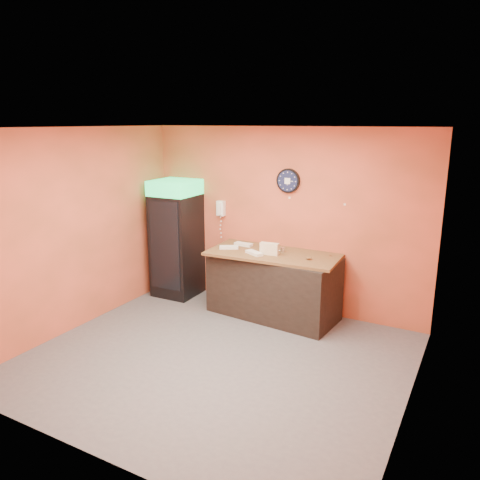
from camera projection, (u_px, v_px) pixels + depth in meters
The scene contains 15 objects.
floor at pixel (216, 359), 5.81m from camera, with size 4.50×4.50×0.00m, color #47474C.
back_wall at pixel (283, 220), 7.17m from camera, with size 4.50×0.02×2.80m, color #DE593E.
left_wall at pixel (77, 230), 6.51m from camera, with size 0.02×4.00×2.80m, color #DE593E.
right_wall at pixel (418, 281), 4.43m from camera, with size 0.02×4.00×2.80m, color #DE593E.
ceiling at pixel (213, 128), 5.12m from camera, with size 4.50×4.00×0.02m, color white.
beverage_cooler at pixel (175, 240), 7.76m from camera, with size 0.70×0.71×1.94m.
prep_counter at pixel (273, 285), 7.02m from camera, with size 1.90×0.84×0.95m, color black.
wall_clock at pixel (288, 181), 6.96m from camera, with size 0.37×0.06×0.37m.
wall_phone at pixel (221, 208), 7.60m from camera, with size 0.13×0.11×0.24m.
butcher_paper at pixel (274, 254), 6.90m from camera, with size 1.93×0.94×0.04m, color brown.
sub_roll_stack at pixel (269, 249), 6.77m from camera, with size 0.28×0.12×0.17m.
wrapped_sandwich_left at pixel (229, 247), 7.11m from camera, with size 0.28×0.11×0.04m, color silver.
wrapped_sandwich_mid at pixel (254, 253), 6.80m from camera, with size 0.29×0.11×0.04m, color silver.
wrapped_sandwich_right at pixel (243, 244), 7.28m from camera, with size 0.29×0.11×0.04m, color silver.
kitchen_tool at pixel (283, 250), 6.92m from camera, with size 0.06×0.06×0.06m, color silver.
Camera 1 is at (2.77, -4.49, 2.87)m, focal length 35.00 mm.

